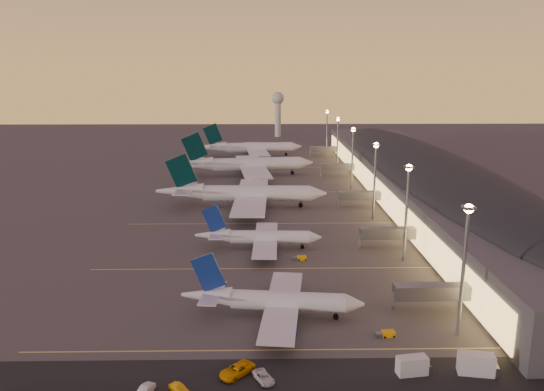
# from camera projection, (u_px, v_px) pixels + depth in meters

# --- Properties ---
(ground) EXTENTS (700.00, 700.00, 0.00)m
(ground) POSITION_uv_depth(u_px,v_px,m) (267.00, 261.00, 139.40)
(ground) COLOR #403E3C
(airliner_narrow_south) EXTENTS (37.60, 33.79, 13.42)m
(airliner_narrow_south) POSITION_uv_depth(u_px,v_px,m) (272.00, 301.00, 107.83)
(airliner_narrow_south) COLOR silver
(airliner_narrow_south) RESTS_ON ground
(airliner_narrow_north) EXTENTS (35.64, 31.78, 12.75)m
(airliner_narrow_north) POSITION_uv_depth(u_px,v_px,m) (258.00, 237.00, 148.74)
(airliner_narrow_north) COLOR silver
(airliner_narrow_north) RESTS_ON ground
(airliner_wide_near) EXTENTS (62.08, 56.42, 19.90)m
(airliner_wide_near) POSITION_uv_depth(u_px,v_px,m) (242.00, 194.00, 192.51)
(airliner_wide_near) COLOR silver
(airliner_wide_near) RESTS_ON ground
(airliner_wide_mid) EXTENTS (65.94, 60.48, 21.09)m
(airliner_wide_mid) POSITION_uv_depth(u_px,v_px,m) (245.00, 165.00, 248.31)
(airliner_wide_mid) COLOR silver
(airliner_wide_mid) RESTS_ON ground
(airliner_wide_far) EXTENTS (60.46, 55.38, 19.34)m
(airliner_wide_far) POSITION_uv_depth(u_px,v_px,m) (250.00, 148.00, 303.45)
(airliner_wide_far) COLOR silver
(airliner_wide_far) RESTS_ON ground
(terminal_building) EXTENTS (56.35, 255.00, 17.46)m
(terminal_building) POSITION_uv_depth(u_px,v_px,m) (422.00, 174.00, 208.79)
(terminal_building) COLOR #4A494E
(terminal_building) RESTS_ON ground
(light_masts) EXTENTS (2.20, 217.20, 25.90)m
(light_masts) POSITION_uv_depth(u_px,v_px,m) (361.00, 155.00, 199.04)
(light_masts) COLOR slate
(light_masts) RESTS_ON ground
(radar_tower) EXTENTS (9.00, 9.00, 32.50)m
(radar_tower) POSITION_uv_depth(u_px,v_px,m) (278.00, 107.00, 387.10)
(radar_tower) COLOR silver
(radar_tower) RESTS_ON ground
(service_lane) EXTENTS (260.00, 16.00, 0.01)m
(service_lane) POSITION_uv_depth(u_px,v_px,m) (270.00, 386.00, 84.97)
(service_lane) COLOR black
(service_lane) RESTS_ON ground
(lane_markings) EXTENTS (90.00, 180.36, 0.00)m
(lane_markings) POSITION_uv_depth(u_px,v_px,m) (266.00, 219.00, 178.27)
(lane_markings) COLOR #D8C659
(lane_markings) RESTS_ON ground
(baggage_tug_a) EXTENTS (3.79, 1.89, 1.09)m
(baggage_tug_a) POSITION_uv_depth(u_px,v_px,m) (386.00, 334.00, 100.46)
(baggage_tug_a) COLOR #EFA206
(baggage_tug_a) RESTS_ON ground
(baggage_tug_b) EXTENTS (3.59, 2.17, 1.00)m
(baggage_tug_b) POSITION_uv_depth(u_px,v_px,m) (414.00, 293.00, 118.64)
(baggage_tug_b) COLOR #EFA206
(baggage_tug_b) RESTS_ON ground
(baggage_tug_c) EXTENTS (3.80, 1.87, 1.10)m
(baggage_tug_c) POSITION_uv_depth(u_px,v_px,m) (300.00, 258.00, 140.42)
(baggage_tug_c) COLOR #EFA206
(baggage_tug_c) RESTS_ON ground
(catering_truck_a) EXTENTS (5.81, 2.95, 3.12)m
(catering_truck_a) POSITION_uv_depth(u_px,v_px,m) (414.00, 366.00, 87.96)
(catering_truck_a) COLOR silver
(catering_truck_a) RESTS_ON ground
(catering_truck_b) EXTENTS (6.73, 3.60, 3.59)m
(catering_truck_b) POSITION_uv_depth(u_px,v_px,m) (478.00, 365.00, 87.91)
(catering_truck_b) COLOR silver
(catering_truck_b) RESTS_ON ground
(service_van_a) EXTENTS (3.00, 4.65, 1.45)m
(service_van_a) POSITION_uv_depth(u_px,v_px,m) (144.00, 391.00, 82.31)
(service_van_a) COLOR silver
(service_van_a) RESTS_ON ground
(service_van_b) EXTENTS (3.89, 3.83, 1.33)m
(service_van_b) POSITION_uv_depth(u_px,v_px,m) (179.00, 389.00, 82.91)
(service_van_b) COLOR #EFA206
(service_van_b) RESTS_ON ground
(service_van_c) EXTENTS (4.19, 5.39, 1.36)m
(service_van_c) POSITION_uv_depth(u_px,v_px,m) (264.00, 377.00, 86.14)
(service_van_c) COLOR silver
(service_van_c) RESTS_ON ground
(service_van_d) EXTENTS (6.62, 6.65, 1.79)m
(service_van_d) POSITION_uv_depth(u_px,v_px,m) (237.00, 370.00, 87.70)
(service_van_d) COLOR #EFA206
(service_van_d) RESTS_ON ground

